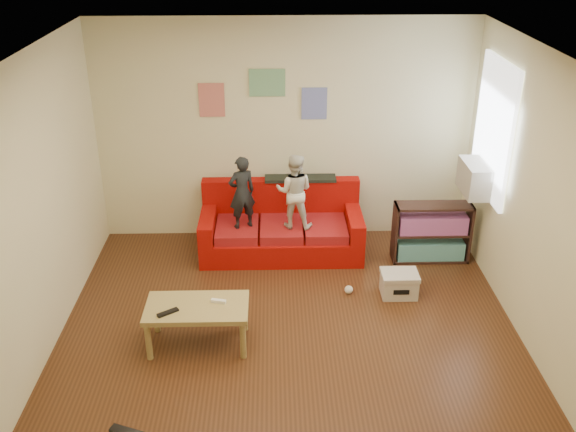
{
  "coord_description": "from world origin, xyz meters",
  "views": [
    {
      "loc": [
        -0.14,
        -4.85,
        3.78
      ],
      "look_at": [
        0.0,
        0.8,
        1.05
      ],
      "focal_mm": 40.0,
      "sensor_mm": 36.0,
      "label": 1
    }
  ],
  "objects_px": {
    "child_a": "(242,193)",
    "sofa": "(281,229)",
    "coffee_table": "(197,311)",
    "file_box": "(399,284)",
    "bookshelf": "(431,235)",
    "child_b": "(294,191)"
  },
  "relations": [
    {
      "from": "child_a",
      "to": "sofa",
      "type": "bearing_deg",
      "value": 177.09
    },
    {
      "from": "sofa",
      "to": "coffee_table",
      "type": "relative_size",
      "value": 1.99
    },
    {
      "from": "sofa",
      "to": "file_box",
      "type": "relative_size",
      "value": 4.86
    },
    {
      "from": "sofa",
      "to": "bookshelf",
      "type": "bearing_deg",
      "value": -9.27
    },
    {
      "from": "child_a",
      "to": "coffee_table",
      "type": "relative_size",
      "value": 0.91
    },
    {
      "from": "child_a",
      "to": "file_box",
      "type": "bearing_deg",
      "value": 129.4
    },
    {
      "from": "sofa",
      "to": "file_box",
      "type": "distance_m",
      "value": 1.64
    },
    {
      "from": "sofa",
      "to": "file_box",
      "type": "bearing_deg",
      "value": -40.19
    },
    {
      "from": "sofa",
      "to": "child_a",
      "type": "relative_size",
      "value": 2.19
    },
    {
      "from": "sofa",
      "to": "child_b",
      "type": "xyz_separation_m",
      "value": [
        0.15,
        -0.17,
        0.56
      ]
    },
    {
      "from": "child_a",
      "to": "bookshelf",
      "type": "relative_size",
      "value": 0.98
    },
    {
      "from": "child_b",
      "to": "coffee_table",
      "type": "bearing_deg",
      "value": 69.77
    },
    {
      "from": "coffee_table",
      "to": "bookshelf",
      "type": "xyz_separation_m",
      "value": [
        2.57,
        1.58,
        -0.05
      ]
    },
    {
      "from": "sofa",
      "to": "file_box",
      "type": "xyz_separation_m",
      "value": [
        1.25,
        -1.05,
        -0.14
      ]
    },
    {
      "from": "child_a",
      "to": "bookshelf",
      "type": "distance_m",
      "value": 2.26
    },
    {
      "from": "child_a",
      "to": "file_box",
      "type": "height_order",
      "value": "child_a"
    },
    {
      "from": "child_b",
      "to": "bookshelf",
      "type": "xyz_separation_m",
      "value": [
        1.6,
        -0.12,
        -0.53
      ]
    },
    {
      "from": "file_box",
      "to": "bookshelf",
      "type": "bearing_deg",
      "value": 56.79
    },
    {
      "from": "file_box",
      "to": "sofa",
      "type": "bearing_deg",
      "value": 139.81
    },
    {
      "from": "bookshelf",
      "to": "coffee_table",
      "type": "bearing_deg",
      "value": -148.44
    },
    {
      "from": "child_a",
      "to": "coffee_table",
      "type": "distance_m",
      "value": 1.8
    },
    {
      "from": "sofa",
      "to": "bookshelf",
      "type": "distance_m",
      "value": 1.77
    }
  ]
}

